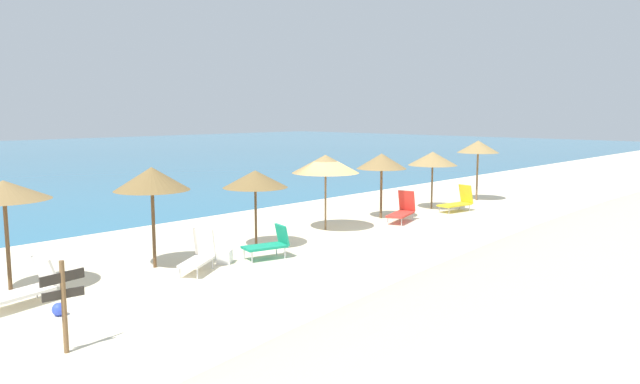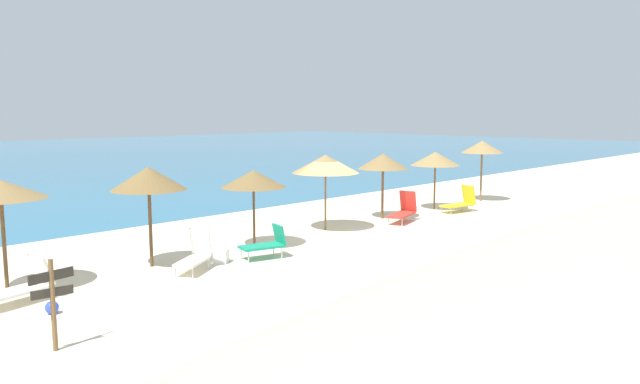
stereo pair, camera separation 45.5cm
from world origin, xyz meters
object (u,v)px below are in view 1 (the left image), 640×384
Objects in this scene: beach_umbrella_4 at (382,161)px; beach_ball at (59,309)px; lounge_chair_1 at (458,201)px; wooden_signpost at (64,298)px; beach_umbrella_2 at (255,179)px; beach_umbrella_3 at (326,164)px; lounge_chair_0 at (402,210)px; lounge_chair_2 at (26,288)px; beach_umbrella_5 at (433,159)px; beach_umbrella_6 at (478,147)px; cooler_box at (225,257)px; lounge_chair_3 at (199,255)px; beach_umbrella_0 at (4,191)px; beach_umbrella_1 at (152,179)px; lounge_chair_4 at (270,243)px.

beach_umbrella_4 is 14.32m from beach_ball.
lounge_chair_1 is 1.02× the size of wooden_signpost.
beach_umbrella_2 is 8.82m from wooden_signpost.
beach_umbrella_3 is at bearing 5.55° from beach_umbrella_2.
lounge_chair_2 is (-14.11, 0.08, -0.07)m from lounge_chair_0.
beach_ball is at bearing -173.21° from beach_umbrella_5.
beach_umbrella_6 reaches higher than beach_umbrella_4.
beach_umbrella_3 is 6.09m from cooler_box.
lounge_chair_3 is (4.29, -0.47, 0.06)m from lounge_chair_2.
wooden_signpost is 5.96× the size of beach_ball.
beach_umbrella_0 is 1.03× the size of beach_umbrella_4.
lounge_chair_0 is 1.27× the size of lounge_chair_3.
lounge_chair_1 is at bearing -103.18° from lounge_chair_2.
wooden_signpost is at bearing -152.46° from cooler_box.
beach_umbrella_0 is 7.18m from beach_umbrella_2.
wooden_signpost is (-21.85, -3.97, -1.58)m from beach_umbrella_6.
lounge_chair_1 is 17.62m from beach_ball.
beach_umbrella_5 is at bearing 0.11° from beach_umbrella_1.
lounge_chair_2 is (-17.56, -0.82, -1.84)m from beach_umbrella_5.
beach_umbrella_1 is at bearing 77.05° from lounge_chair_4.
lounge_chair_0 is (14.02, -1.27, -1.98)m from beach_umbrella_0.
beach_ball is at bearing 109.82° from lounge_chair_4.
lounge_chair_1 is at bearing -20.88° from beach_umbrella_4.
lounge_chair_0 is (3.26, -1.08, -1.95)m from beach_umbrella_3.
beach_umbrella_4 is (6.91, 0.36, 0.13)m from beach_umbrella_2.
lounge_chair_3 is 0.98× the size of lounge_chair_4.
beach_umbrella_1 is 2.43m from lounge_chair_3.
beach_umbrella_3 reaches higher than lounge_chair_1.
lounge_chair_0 reaches higher than lounge_chair_1.
beach_umbrella_3 is 3.95m from lounge_chair_0.
beach_umbrella_2 is 3.63m from beach_umbrella_3.
beach_umbrella_0 reaches higher than beach_umbrella_2.
lounge_chair_0 is at bearing -69.63° from lounge_chair_4.
lounge_chair_4 is (-11.21, -0.37, 0.02)m from lounge_chair_1.
wooden_signpost is at bearing -136.23° from beach_umbrella_1.
beach_umbrella_1 reaches higher than lounge_chair_3.
lounge_chair_4 is (-14.72, -1.42, -2.14)m from beach_umbrella_6.
beach_umbrella_3 is 3.30m from beach_umbrella_4.
cooler_box is at bearing -175.09° from beach_umbrella_5.
beach_ball is at bearing -170.82° from beach_umbrella_4.
beach_umbrella_5 is 1.48× the size of lounge_chair_1.
beach_umbrella_3 is 1.93× the size of lounge_chair_4.
beach_umbrella_0 is at bearing 36.58° from lounge_chair_3.
beach_umbrella_5 is at bearing -1.23° from beach_umbrella_0.
lounge_chair_2 is (-3.70, -0.79, -2.06)m from beach_umbrella_1.
beach_ball is (-21.11, -1.92, -2.45)m from beach_umbrella_6.
cooler_box is (-1.93, -0.88, -1.99)m from beach_umbrella_2.
beach_ball is (-6.39, -0.50, -0.31)m from lounge_chair_4.
cooler_box is at bearing -167.47° from beach_umbrella_3.
lounge_chair_4 is at bearing -157.83° from beach_umbrella_3.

